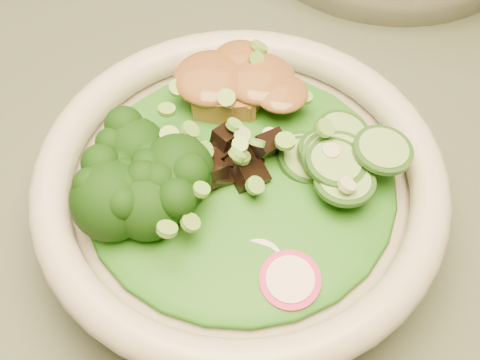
# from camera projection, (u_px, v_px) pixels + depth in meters

# --- Properties ---
(dining_table) EXTENTS (1.20, 0.80, 0.75)m
(dining_table) POSITION_uv_depth(u_px,v_px,m) (470.00, 230.00, 0.61)
(dining_table) COLOR black
(dining_table) RESTS_ON ground
(salad_bowl) EXTENTS (0.27, 0.27, 0.07)m
(salad_bowl) POSITION_uv_depth(u_px,v_px,m) (240.00, 197.00, 0.44)
(salad_bowl) COLOR beige
(salad_bowl) RESTS_ON dining_table
(lettuce_bed) EXTENTS (0.20, 0.20, 0.02)m
(lettuce_bed) POSITION_uv_depth(u_px,v_px,m) (240.00, 179.00, 0.43)
(lettuce_bed) COLOR #1C6815
(lettuce_bed) RESTS_ON salad_bowl
(broccoli_florets) EXTENTS (0.09, 0.08, 0.04)m
(broccoli_florets) POSITION_uv_depth(u_px,v_px,m) (140.00, 176.00, 0.41)
(broccoli_florets) COLOR black
(broccoli_florets) RESTS_ON salad_bowl
(radish_slices) EXTENTS (0.11, 0.05, 0.02)m
(radish_slices) POSITION_uv_depth(u_px,v_px,m) (258.00, 267.00, 0.39)
(radish_slices) COLOR #B40D53
(radish_slices) RESTS_ON salad_bowl
(cucumber_slices) EXTENTS (0.08, 0.08, 0.04)m
(cucumber_slices) POSITION_uv_depth(u_px,v_px,m) (342.00, 161.00, 0.42)
(cucumber_slices) COLOR #80B765
(cucumber_slices) RESTS_ON salad_bowl
(mushroom_heap) EXTENTS (0.08, 0.08, 0.04)m
(mushroom_heap) POSITION_uv_depth(u_px,v_px,m) (238.00, 151.00, 0.42)
(mushroom_heap) COLOR black
(mushroom_heap) RESTS_ON salad_bowl
(tofu_cubes) EXTENTS (0.09, 0.07, 0.04)m
(tofu_cubes) POSITION_uv_depth(u_px,v_px,m) (232.00, 94.00, 0.45)
(tofu_cubes) COLOR #925930
(tofu_cubes) RESTS_ON salad_bowl
(peanut_sauce) EXTENTS (0.07, 0.06, 0.02)m
(peanut_sauce) POSITION_uv_depth(u_px,v_px,m) (232.00, 81.00, 0.44)
(peanut_sauce) COLOR brown
(peanut_sauce) RESTS_ON tofu_cubes
(scallion_garnish) EXTENTS (0.19, 0.19, 0.02)m
(scallion_garnish) POSITION_uv_depth(u_px,v_px,m) (240.00, 157.00, 0.41)
(scallion_garnish) COLOR #63A53A
(scallion_garnish) RESTS_ON salad_bowl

